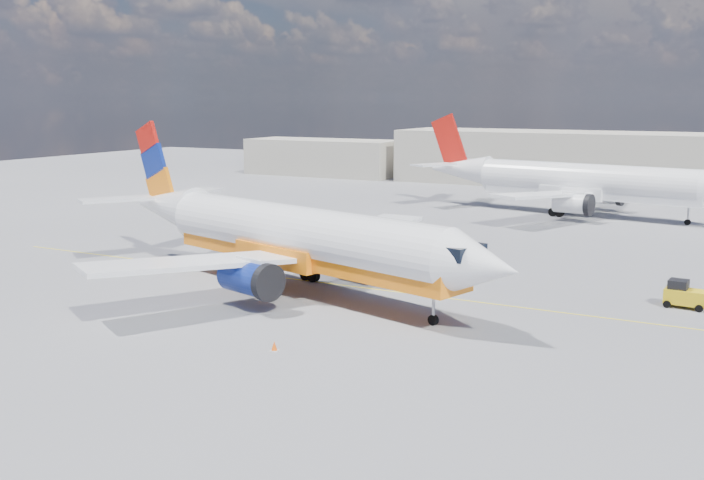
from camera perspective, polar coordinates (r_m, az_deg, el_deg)
The scene contains 8 objects.
ground at distance 50.75m, azimuth 1.55°, elevation -4.49°, with size 240.00×240.00×0.00m, color slate.
taxi_line at distance 53.37m, azimuth 2.98°, elevation -3.75°, with size 70.00×0.15×0.01m, color yellow.
terminal_main at distance 120.52m, azimuth 19.87°, elevation 5.43°, with size 70.00×14.00×8.00m, color #BFB6A4.
terminal_annex at distance 134.18m, azimuth -2.08°, elevation 6.04°, with size 26.00×10.00×6.00m, color #BFB6A4.
main_jet at distance 53.14m, azimuth -4.45°, elevation 0.28°, with size 37.07×28.26×11.21m.
second_jet at distance 91.23m, azimuth 15.98°, elevation 4.08°, with size 36.73×28.56×11.09m.
gse_tug at distance 53.32m, azimuth 23.01°, elevation -3.69°, with size 2.55×1.71×1.73m.
traffic_cone at distance 41.22m, azimuth -5.67°, elevation -7.69°, with size 0.37×0.37×0.52m.
Camera 1 is at (21.66, -44.03, 12.94)m, focal length 40.00 mm.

